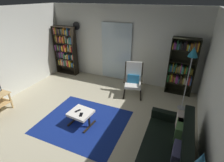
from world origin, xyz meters
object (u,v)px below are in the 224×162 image
object	(u,v)px
bookshelf_near_tv	(66,49)
cell_phone	(81,115)
ottoman	(81,114)
tv_remote	(78,111)
wall_clock	(76,26)
lounge_armchair	(133,78)
leather_sofa	(168,154)
bookshelf_near_sofa	(182,67)
floor_lamp_by_shelf	(192,58)

from	to	relation	value
bookshelf_near_tv	cell_phone	xyz separation A→B (m)	(2.28, -2.57, -0.62)
ottoman	tv_remote	size ratio (longest dim) A/B	3.92
tv_remote	wall_clock	distance (m)	3.51
lounge_armchair	ottoman	world-z (taller)	lounge_armchair
cell_phone	leather_sofa	bearing A→B (deg)	-25.10
lounge_armchair	cell_phone	distance (m)	2.12
lounge_armchair	tv_remote	world-z (taller)	lounge_armchair
bookshelf_near_tv	bookshelf_near_sofa	bearing A→B (deg)	1.19
leather_sofa	tv_remote	world-z (taller)	leather_sofa
bookshelf_near_tv	tv_remote	bearing A→B (deg)	-49.35
lounge_armchair	cell_phone	xyz separation A→B (m)	(-0.63, -2.02, -0.16)
bookshelf_near_tv	leather_sofa	distance (m)	5.19
ottoman	bookshelf_near_sofa	bearing A→B (deg)	51.81
tv_remote	cell_phone	world-z (taller)	tv_remote
leather_sofa	cell_phone	bearing A→B (deg)	171.71
bookshelf_near_tv	cell_phone	world-z (taller)	bookshelf_near_tv
bookshelf_near_sofa	floor_lamp_by_shelf	size ratio (longest dim) A/B	1.01
tv_remote	floor_lamp_by_shelf	bearing A→B (deg)	62.16
ottoman	wall_clock	bearing A→B (deg)	123.25
leather_sofa	lounge_armchair	xyz separation A→B (m)	(-1.36, 2.31, 0.23)
bookshelf_near_sofa	tv_remote	size ratio (longest dim) A/B	12.34
tv_remote	cell_phone	bearing A→B (deg)	-5.66
leather_sofa	tv_remote	bearing A→B (deg)	169.88
cell_phone	wall_clock	world-z (taller)	wall_clock
bookshelf_near_tv	leather_sofa	bearing A→B (deg)	-33.81
bookshelf_near_tv	bookshelf_near_sofa	xyz separation A→B (m)	(4.23, 0.09, -0.09)
leather_sofa	ottoman	xyz separation A→B (m)	(-2.06, 0.38, -0.01)
wall_clock	lounge_armchair	bearing A→B (deg)	-17.31
bookshelf_near_tv	leather_sofa	size ratio (longest dim) A/B	0.96
ottoman	tv_remote	xyz separation A→B (m)	(-0.08, 0.00, 0.07)
tv_remote	cell_phone	size ratio (longest dim) A/B	1.03
bookshelf_near_sofa	wall_clock	size ratio (longest dim) A/B	6.13
leather_sofa	wall_clock	bearing A→B (deg)	141.22
leather_sofa	tv_remote	size ratio (longest dim) A/B	13.28
cell_phone	floor_lamp_by_shelf	distance (m)	3.01
cell_phone	ottoman	bearing A→B (deg)	111.27
bookshelf_near_sofa	cell_phone	world-z (taller)	bookshelf_near_sofa
ottoman	cell_phone	size ratio (longest dim) A/B	4.03
ottoman	floor_lamp_by_shelf	xyz separation A→B (m)	(2.22, 1.70, 1.19)
leather_sofa	floor_lamp_by_shelf	bearing A→B (deg)	85.82
floor_lamp_by_shelf	bookshelf_near_tv	bearing A→B (deg)	169.94
leather_sofa	wall_clock	distance (m)	5.15
lounge_armchair	tv_remote	xyz separation A→B (m)	(-0.78, -1.93, -0.16)
tv_remote	wall_clock	bearing A→B (deg)	147.80
leather_sofa	ottoman	bearing A→B (deg)	169.53
tv_remote	floor_lamp_by_shelf	size ratio (longest dim) A/B	0.08
lounge_armchair	floor_lamp_by_shelf	size ratio (longest dim) A/B	0.58
ottoman	wall_clock	distance (m)	3.58
bookshelf_near_sofa	wall_clock	world-z (taller)	wall_clock
bookshelf_near_sofa	ottoman	xyz separation A→B (m)	(-2.02, -2.57, -0.60)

